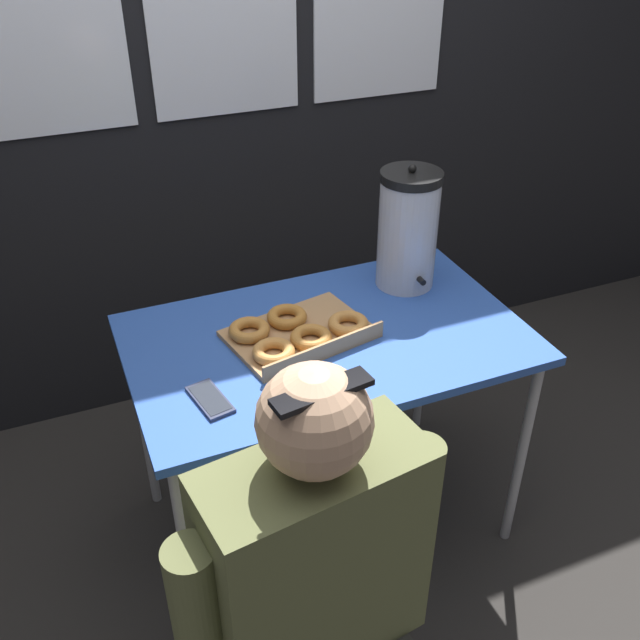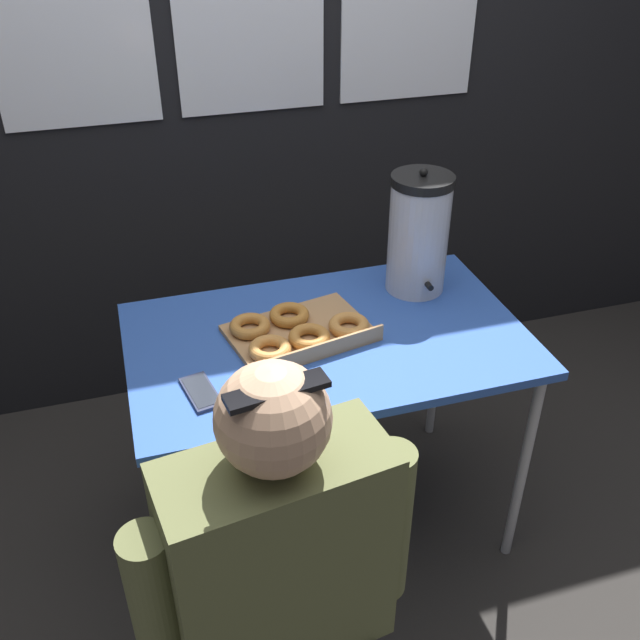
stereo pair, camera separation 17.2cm
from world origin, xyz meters
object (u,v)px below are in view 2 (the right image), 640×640
(donut_box, at_px, (297,332))
(coffee_urn, at_px, (418,234))
(cell_phone, at_px, (201,392))
(person_seated, at_px, (282,603))

(donut_box, height_order, coffee_urn, coffee_urn)
(cell_phone, distance_m, person_seated, 0.57)
(donut_box, bearing_deg, cell_phone, -161.80)
(person_seated, bearing_deg, donut_box, -116.20)
(coffee_urn, relative_size, cell_phone, 2.46)
(coffee_urn, distance_m, person_seated, 1.17)
(donut_box, distance_m, cell_phone, 0.35)
(coffee_urn, xyz_separation_m, person_seated, (-0.67, -0.87, -0.40))
(coffee_urn, bearing_deg, person_seated, -127.55)
(person_seated, bearing_deg, cell_phone, -89.60)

